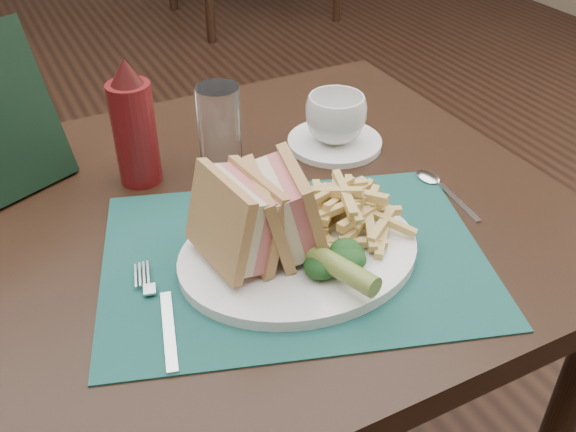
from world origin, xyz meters
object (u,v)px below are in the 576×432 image
object	(u,v)px
sandwich_half_a	(219,225)
check_presenter	(2,113)
table_main	(245,391)
sandwich_half_b	(269,210)
saucer	(335,142)
ketchup_bottle	(133,122)
coffee_cup	(336,118)
plate	(299,254)
placemat	(294,257)
drinking_glass	(220,129)

from	to	relation	value
sandwich_half_a	check_presenter	distance (m)	0.37
table_main	sandwich_half_b	bearing A→B (deg)	-90.57
saucer	ketchup_bottle	xyz separation A→B (m)	(-0.30, 0.04, 0.09)
coffee_cup	check_presenter	world-z (taller)	check_presenter
plate	coffee_cup	distance (m)	0.30
table_main	placemat	distance (m)	0.40
sandwich_half_b	ketchup_bottle	world-z (taller)	ketchup_bottle
table_main	plate	bearing A→B (deg)	-77.15
sandwich_half_b	coffee_cup	bearing A→B (deg)	56.20
placemat	plate	bearing A→B (deg)	-61.05
plate	saucer	bearing A→B (deg)	54.71
saucer	drinking_glass	xyz separation A→B (m)	(-0.19, 0.02, 0.06)
sandwich_half_b	saucer	distance (m)	0.31
placemat	drinking_glass	xyz separation A→B (m)	(0.00, 0.24, 0.06)
saucer	check_presenter	distance (m)	0.49
plate	sandwich_half_a	size ratio (longest dim) A/B	2.61
sandwich_half_b	plate	bearing A→B (deg)	-17.29
sandwich_half_a	saucer	distance (m)	0.36
plate	drinking_glass	bearing A→B (deg)	93.81
sandwich_half_b	coffee_cup	world-z (taller)	sandwich_half_b
table_main	check_presenter	distance (m)	0.58
saucer	ketchup_bottle	distance (m)	0.32
table_main	drinking_glass	bearing A→B (deg)	75.50
table_main	sandwich_half_a	size ratio (longest dim) A/B	7.84
drinking_glass	ketchup_bottle	world-z (taller)	ketchup_bottle
placemat	coffee_cup	xyz separation A→B (m)	(0.19, 0.22, 0.05)
sandwich_half_b	coffee_cup	xyz separation A→B (m)	(0.22, 0.21, -0.03)
table_main	drinking_glass	size ratio (longest dim) A/B	6.92
table_main	sandwich_half_b	distance (m)	0.46
plate	coffee_cup	world-z (taller)	coffee_cup
sandwich_half_a	coffee_cup	xyz separation A→B (m)	(0.28, 0.21, -0.03)
plate	ketchup_bottle	world-z (taller)	ketchup_bottle
sandwich_half_b	table_main	bearing A→B (deg)	101.33
placemat	coffee_cup	distance (m)	0.29
coffee_cup	table_main	bearing A→B (deg)	-155.94
plate	saucer	world-z (taller)	plate
drinking_glass	coffee_cup	bearing A→B (deg)	-5.73
plate	ketchup_bottle	bearing A→B (deg)	117.48
coffee_cup	check_presenter	xyz separation A→B (m)	(-0.46, 0.11, 0.06)
coffee_cup	ketchup_bottle	distance (m)	0.31
drinking_glass	check_presenter	xyz separation A→B (m)	(-0.28, 0.09, 0.05)
sandwich_half_a	ketchup_bottle	size ratio (longest dim) A/B	0.62
ketchup_bottle	sandwich_half_a	bearing A→B (deg)	-84.47
coffee_cup	drinking_glass	world-z (taller)	drinking_glass
plate	check_presenter	distance (m)	0.45
placemat	drinking_glass	world-z (taller)	drinking_glass
table_main	coffee_cup	distance (m)	0.48
plate	check_presenter	size ratio (longest dim) A/B	1.30
placemat	sandwich_half_b	distance (m)	0.08
placemat	sandwich_half_a	distance (m)	0.12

